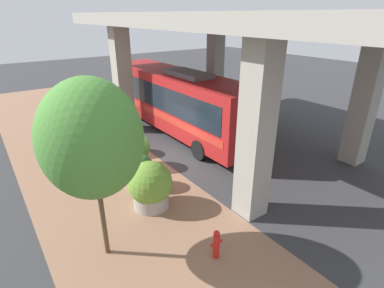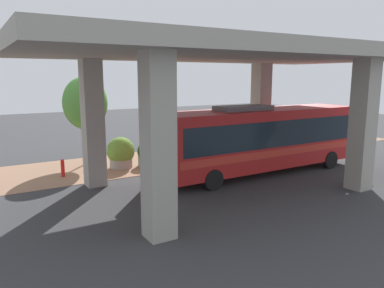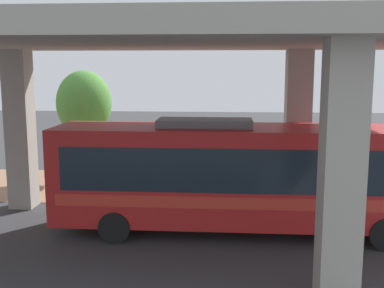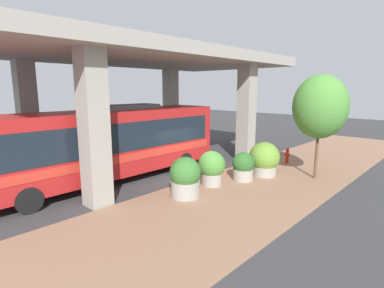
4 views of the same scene
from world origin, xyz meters
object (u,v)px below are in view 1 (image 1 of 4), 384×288
bus (176,98)px  planter_middle (136,150)px  fire_hydrant (216,244)px  street_tree_near (92,140)px  planter_extra (151,186)px  planter_front (116,138)px  planter_back (141,172)px

bus → planter_middle: 5.15m
fire_hydrant → street_tree_near: street_tree_near is taller
planter_extra → street_tree_near: street_tree_near is taller
planter_front → planter_middle: 1.97m
planter_extra → street_tree_near: bearing=-149.5°
planter_front → street_tree_near: street_tree_near is taller
planter_middle → street_tree_near: 6.16m
planter_middle → street_tree_near: size_ratio=0.32×
bus → street_tree_near: (-7.28, -7.36, 1.64)m
planter_front → planter_back: bearing=-97.4°
planter_extra → bus: bearing=50.0°
planter_front → fire_hydrant: bearing=-93.4°
fire_hydrant → planter_front: size_ratio=0.55×
planter_front → planter_middle: size_ratio=1.04×
fire_hydrant → planter_back: 4.82m
fire_hydrant → street_tree_near: 4.54m
bus → planter_front: bearing=-167.7°
fire_hydrant → planter_middle: (0.67, 6.51, 0.37)m
bus → planter_back: bus is taller
planter_extra → street_tree_near: (-2.20, -1.30, 2.80)m
planter_front → planter_back: size_ratio=1.21×
planter_middle → fire_hydrant: bearing=-95.9°
fire_hydrant → planter_back: bearing=89.6°
bus → street_tree_near: size_ratio=2.31×
bus → planter_front: bus is taller
bus → street_tree_near: street_tree_near is taller
planter_front → planter_middle: (0.17, -1.96, 0.01)m
planter_front → planter_middle: planter_front is taller
bus → planter_middle: (-4.10, -2.89, -1.17)m
fire_hydrant → planter_extra: planter_extra is taller
bus → planter_front: size_ratio=6.97×
bus → fire_hydrant: 10.66m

